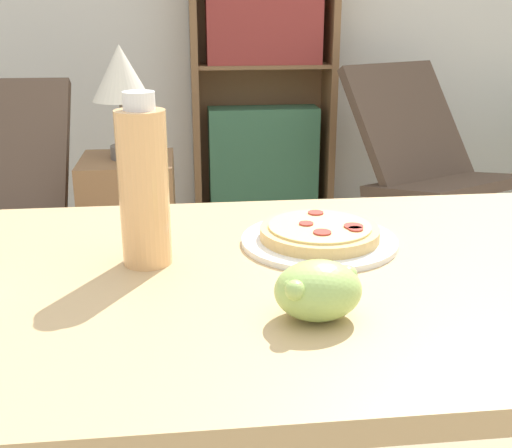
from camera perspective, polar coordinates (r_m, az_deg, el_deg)
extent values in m
cube|color=tan|center=(1.03, 10.26, -4.75)|extent=(1.32, 0.75, 0.03)
cylinder|color=tan|center=(1.48, -18.14, -14.24)|extent=(0.06, 0.06, 0.73)
cylinder|color=white|center=(1.11, 5.64, -1.50)|extent=(0.27, 0.27, 0.01)
cylinder|color=#DBB26B|center=(1.10, 5.67, -0.77)|extent=(0.21, 0.21, 0.02)
cylinder|color=#EACC7A|center=(1.10, 5.69, -0.19)|extent=(0.18, 0.18, 0.00)
cylinder|color=#A83328|center=(1.10, 4.48, 0.04)|extent=(0.02, 0.02, 0.00)
cylinder|color=#A83328|center=(1.16, 5.33, 1.01)|extent=(0.03, 0.03, 0.00)
cylinder|color=#A83328|center=(1.06, 5.91, -0.74)|extent=(0.03, 0.03, 0.00)
cylinder|color=#A83328|center=(1.08, 8.86, -0.44)|extent=(0.02, 0.02, 0.00)
cylinder|color=#A83328|center=(1.10, 8.66, -0.20)|extent=(0.03, 0.03, 0.00)
ellipsoid|color=#A8CC66|center=(0.84, 5.53, -5.89)|extent=(0.11, 0.09, 0.08)
sphere|color=#A8CC66|center=(0.84, 4.60, -7.67)|extent=(0.03, 0.03, 0.03)
sphere|color=#A8CC66|center=(0.81, 4.25, -6.25)|extent=(0.02, 0.02, 0.02)
sphere|color=#A8CC66|center=(0.82, 7.20, -6.79)|extent=(0.02, 0.02, 0.02)
sphere|color=#A8CC66|center=(0.85, 8.09, -4.53)|extent=(0.03, 0.03, 0.03)
sphere|color=#A8CC66|center=(0.82, 3.24, -5.69)|extent=(0.03, 0.03, 0.03)
sphere|color=#A8CC66|center=(0.83, 5.62, -6.53)|extent=(0.02, 0.02, 0.02)
sphere|color=#A8CC66|center=(0.82, 3.79, -7.18)|extent=(0.03, 0.03, 0.03)
sphere|color=#A8CC66|center=(0.82, 5.82, -7.36)|extent=(0.02, 0.02, 0.02)
sphere|color=#A8CC66|center=(0.80, 3.50, -5.90)|extent=(0.03, 0.03, 0.03)
sphere|color=#A8CC66|center=(0.88, 4.10, -5.66)|extent=(0.02, 0.02, 0.02)
sphere|color=#A8CC66|center=(0.86, 4.68, -4.88)|extent=(0.02, 0.02, 0.02)
cylinder|color=#EFB270|center=(1.00, -9.93, 3.08)|extent=(0.08, 0.08, 0.24)
cylinder|color=white|center=(0.97, -10.38, 10.73)|extent=(0.05, 0.05, 0.03)
cube|color=black|center=(3.24, 15.35, -1.65)|extent=(0.71, 0.72, 0.10)
cube|color=brown|center=(3.08, 16.32, 3.28)|extent=(0.73, 0.70, 0.14)
cube|color=brown|center=(3.25, 13.32, 8.71)|extent=(0.69, 0.61, 0.55)
cube|color=brown|center=(3.51, -5.51, 13.78)|extent=(0.04, 0.27, 1.68)
cube|color=brown|center=(3.59, 6.60, 13.87)|extent=(0.04, 0.27, 1.68)
cube|color=brown|center=(3.66, 0.37, 14.08)|extent=(0.77, 0.01, 1.68)
cube|color=brown|center=(3.70, 0.58, 1.10)|extent=(0.70, 0.26, 0.02)
cube|color=#3D704C|center=(3.59, 0.63, 5.65)|extent=(0.60, 0.19, 0.59)
cube|color=brown|center=(3.53, 0.62, 13.90)|extent=(0.70, 0.26, 0.02)
cube|color=#99332D|center=(3.50, 0.68, 18.88)|extent=(0.60, 0.19, 0.59)
cube|color=brown|center=(2.51, -11.01, -1.13)|extent=(0.34, 0.34, 0.62)
cylinder|color=#665B51|center=(2.41, -11.50, 6.29)|extent=(0.11, 0.11, 0.05)
cylinder|color=#665B51|center=(2.39, -11.67, 8.76)|extent=(0.02, 0.02, 0.16)
cone|color=beige|center=(2.37, -11.96, 13.02)|extent=(0.21, 0.21, 0.20)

